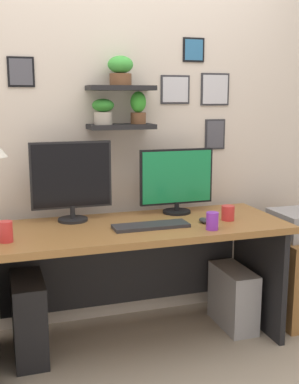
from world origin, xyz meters
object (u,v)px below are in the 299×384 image
(monitor_left, at_px, (71,179))
(computer_mouse, at_px, (204,220))
(computer_tower_left, at_px, (29,318))
(water_cup, at_px, (6,232))
(keyboard, at_px, (151,226))
(computer_tower_right, at_px, (233,297))
(coffee_mug, at_px, (228,213))
(monitor_right, at_px, (177,180))
(desk, at_px, (133,255))
(pen_cup, at_px, (212,221))

(monitor_left, bearing_deg, computer_mouse, -21.78)
(computer_mouse, height_order, computer_tower_left, computer_mouse)
(computer_mouse, height_order, water_cup, water_cup)
(keyboard, distance_m, computer_tower_right, 0.83)
(computer_mouse, distance_m, computer_tower_left, 1.17)
(computer_tower_left, bearing_deg, water_cup, -123.00)
(monitor_left, bearing_deg, keyboard, -36.51)
(monitor_left, relative_size, coffee_mug, 5.39)
(water_cup, xyz_separation_m, computer_tower_left, (0.10, 0.16, -0.57))
(monitor_left, xyz_separation_m, computer_tower_right, (1.01, -0.19, -0.81))
(monitor_right, distance_m, computer_mouse, 0.36)
(monitor_right, relative_size, water_cup, 4.44)
(monitor_right, height_order, water_cup, monitor_right)
(desk, height_order, monitor_right, monitor_right)
(computer_mouse, bearing_deg, monitor_left, 158.22)
(pen_cup, bearing_deg, computer_tower_right, 41.84)
(computer_mouse, bearing_deg, pen_cup, -97.35)
(computer_mouse, xyz_separation_m, water_cup, (-1.14, -0.04, 0.04))
(monitor_right, bearing_deg, coffee_mug, -51.10)
(computer_tower_left, bearing_deg, monitor_right, 10.59)
(keyboard, bearing_deg, computer_tower_right, 10.26)
(monitor_right, bearing_deg, monitor_left, 180.00)
(computer_mouse, relative_size, coffee_mug, 1.00)
(water_cup, bearing_deg, computer_tower_left, 57.00)
(computer_mouse, xyz_separation_m, pen_cup, (-0.02, -0.15, 0.04))
(pen_cup, bearing_deg, computer_tower_left, 165.38)
(keyboard, distance_m, pen_cup, 0.35)
(desk, relative_size, pen_cup, 17.84)
(monitor_left, distance_m, water_cup, 0.56)
(computer_tower_right, bearing_deg, water_cup, -173.94)
(water_cup, relative_size, computer_tower_left, 0.23)
(keyboard, bearing_deg, monitor_right, 47.75)
(monitor_left, bearing_deg, computer_tower_left, -148.53)
(desk, height_order, pen_cup, pen_cup)
(keyboard, distance_m, water_cup, 0.80)
(monitor_right, bearing_deg, keyboard, -132.25)
(coffee_mug, distance_m, water_cup, 1.30)
(pen_cup, bearing_deg, coffee_mug, 42.11)
(computer_mouse, bearing_deg, computer_tower_left, 173.74)
(coffee_mug, distance_m, computer_tower_left, 1.32)
(coffee_mug, bearing_deg, monitor_left, 162.62)
(computer_mouse, bearing_deg, water_cup, -177.84)
(desk, relative_size, keyboard, 4.06)
(water_cup, distance_m, computer_tower_right, 1.54)
(computer_mouse, height_order, computer_tower_right, computer_mouse)
(desk, bearing_deg, monitor_right, 25.44)
(monitor_left, distance_m, computer_tower_right, 1.30)
(water_cup, bearing_deg, computer_mouse, 2.16)
(desk, xyz_separation_m, computer_tower_left, (-0.63, -0.02, -0.31))
(computer_tower_left, bearing_deg, computer_tower_right, -0.32)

